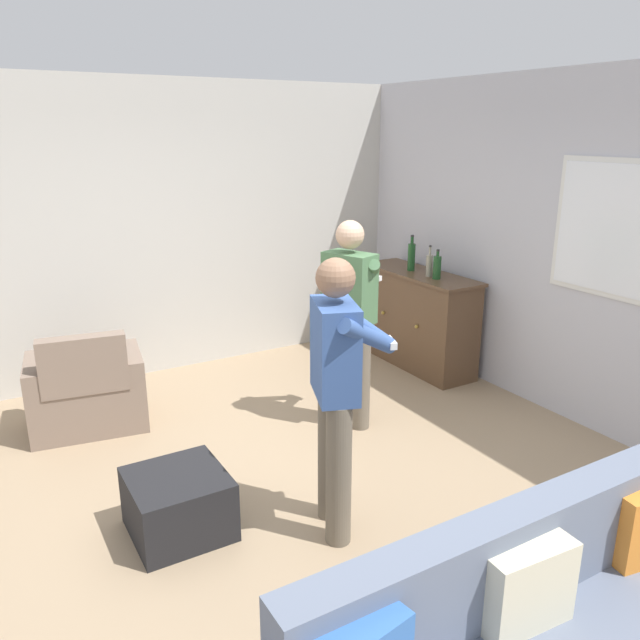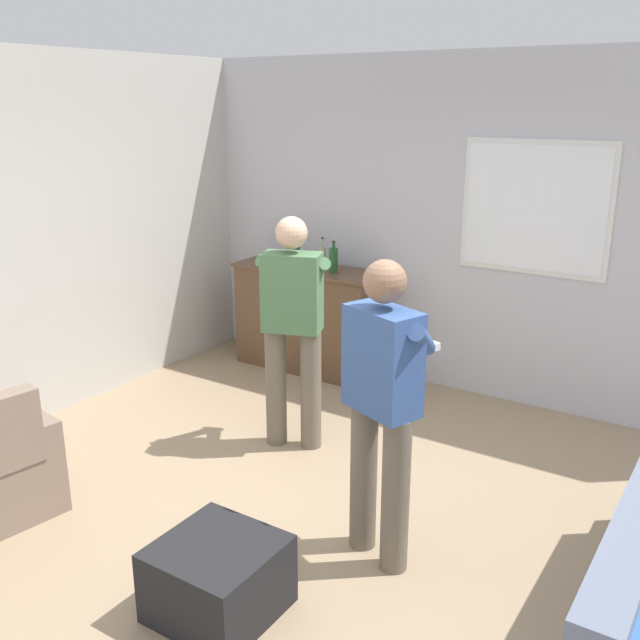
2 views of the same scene
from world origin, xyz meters
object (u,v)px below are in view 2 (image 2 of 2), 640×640
object	(u,v)px
bottle_wine_green	(296,251)
ottoman	(218,578)
sideboard_cabinet	(308,319)
bottle_liquor_amber	(322,258)
bottle_spirits_clear	(333,260)
person_standing_right	(383,399)
person_standing_left	(293,322)

from	to	relation	value
bottle_wine_green	ottoman	world-z (taller)	bottle_wine_green
sideboard_cabinet	bottle_wine_green	distance (m)	0.64
bottle_liquor_amber	ottoman	distance (m)	3.37
bottle_liquor_amber	bottle_spirits_clear	size ratio (longest dim) A/B	1.07
bottle_spirits_clear	person_standing_right	size ratio (longest dim) A/B	0.17
bottle_wine_green	person_standing_right	xyz separation A→B (m)	(2.05, -2.15, -0.18)
sideboard_cabinet	ottoman	distance (m)	3.38
ottoman	person_standing_right	bearing A→B (deg)	62.00
person_standing_left	person_standing_right	world-z (taller)	same
ottoman	person_standing_right	distance (m)	1.21
sideboard_cabinet	person_standing_left	world-z (taller)	person_standing_left
sideboard_cabinet	person_standing_right	size ratio (longest dim) A/B	0.83
sideboard_cabinet	bottle_liquor_amber	world-z (taller)	bottle_liquor_amber
person_standing_left	bottle_wine_green	bearing A→B (deg)	123.98
bottle_wine_green	bottle_liquor_amber	world-z (taller)	bottle_wine_green
sideboard_cabinet	person_standing_left	xyz separation A→B (m)	(0.77, -1.33, 0.45)
person_standing_right	ottoman	bearing A→B (deg)	-118.00
bottle_wine_green	bottle_spirits_clear	xyz separation A→B (m)	(0.41, -0.02, -0.03)
bottle_spirits_clear	person_standing_left	world-z (taller)	person_standing_left
bottle_wine_green	bottle_spirits_clear	size ratio (longest dim) A/B	1.27
bottle_liquor_amber	ottoman	bearing A→B (deg)	-66.22
sideboard_cabinet	person_standing_right	distance (m)	2.95
bottle_spirits_clear	sideboard_cabinet	bearing A→B (deg)	171.98
sideboard_cabinet	bottle_wine_green	world-z (taller)	bottle_wine_green
sideboard_cabinet	bottle_wine_green	xyz separation A→B (m)	(-0.11, -0.03, 0.63)
person_standing_left	bottle_liquor_amber	bearing A→B (deg)	114.46
bottle_liquor_amber	person_standing_left	world-z (taller)	person_standing_left
bottle_spirits_clear	ottoman	world-z (taller)	bottle_spirits_clear
sideboard_cabinet	ottoman	xyz separation A→B (m)	(1.49, -3.01, -0.30)
person_standing_left	person_standing_right	xyz separation A→B (m)	(1.17, -0.85, 0.00)
ottoman	person_standing_right	size ratio (longest dim) A/B	0.33
sideboard_cabinet	bottle_spirits_clear	world-z (taller)	bottle_spirits_clear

